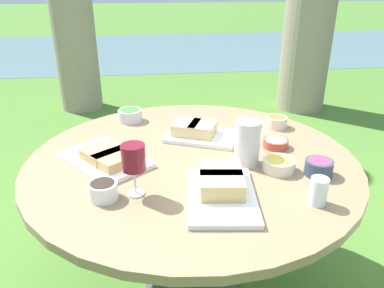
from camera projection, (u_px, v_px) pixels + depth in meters
ground_plane at (192, 283)px, 1.88m from camera, size 40.00×40.00×0.00m
river_strip at (154, 49)px, 7.66m from camera, size 40.00×4.20×0.01m
dining_table at (192, 174)px, 1.62m from camera, size 1.38×1.38×0.71m
water_pitcher at (247, 143)px, 1.49m from camera, size 0.11×0.10×0.18m
wine_glass at (133, 159)px, 1.26m from camera, size 0.08×0.08×0.19m
platter_bread_main at (198, 132)px, 1.76m from camera, size 0.38×0.32×0.07m
platter_charcuterie at (221, 186)px, 1.30m from camera, size 0.27×0.39×0.08m
platter_sandwich_side at (107, 157)px, 1.52m from camera, size 0.42×0.44×0.06m
bowl_fries at (279, 164)px, 1.46m from camera, size 0.13×0.13×0.05m
bowl_salad at (130, 115)px, 1.96m from camera, size 0.12×0.12×0.06m
bowl_olives at (103, 190)px, 1.28m from camera, size 0.10×0.10×0.06m
bowl_dip_red at (319, 167)px, 1.43m from camera, size 0.11×0.11×0.06m
bowl_dip_cream at (276, 143)px, 1.66m from camera, size 0.11×0.11×0.04m
bowl_roasted_veg at (277, 121)px, 1.88m from camera, size 0.11×0.11×0.06m
cup_water_near at (318, 191)px, 1.24m from camera, size 0.06×0.06×0.10m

